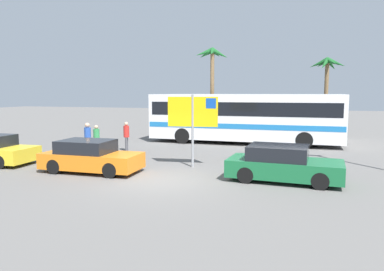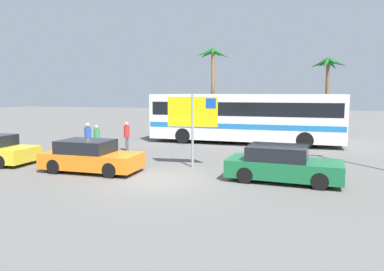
{
  "view_description": "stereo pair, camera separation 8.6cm",
  "coord_description": "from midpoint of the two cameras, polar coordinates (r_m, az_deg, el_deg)",
  "views": [
    {
      "loc": [
        5.08,
        -12.25,
        3.27
      ],
      "look_at": [
        0.13,
        3.66,
        1.3
      ],
      "focal_mm": 33.87,
      "sensor_mm": 36.0,
      "label": 1
    },
    {
      "loc": [
        5.16,
        -12.23,
        3.27
      ],
      "look_at": [
        0.13,
        3.66,
        1.3
      ],
      "focal_mm": 33.87,
      "sensor_mm": 36.0,
      "label": 2
    }
  ],
  "objects": [
    {
      "name": "palm_tree_inland",
      "position": [
        29.66,
        3.05,
        10.84
      ],
      "size": [
        2.78,
        2.93,
        6.87
      ],
      "color": "brown",
      "rests_on": "ground"
    },
    {
      "name": "car_orange",
      "position": [
        15.62,
        -15.86,
        -3.23
      ],
      "size": [
        4.1,
        1.8,
        1.32
      ],
      "rotation": [
        0.0,
        0.0,
        0.02
      ],
      "color": "orange",
      "rests_on": "ground"
    },
    {
      "name": "ferry_sign",
      "position": [
        15.78,
        0.12,
        3.31
      ],
      "size": [
        2.19,
        0.37,
        3.2
      ],
      "rotation": [
        0.0,
        0.0,
        0.14
      ],
      "color": "gray",
      "rests_on": "ground"
    },
    {
      "name": "palm_tree_seaside",
      "position": [
        31.42,
        20.42,
        9.29
      ],
      "size": [
        2.89,
        2.74,
        6.1
      ],
      "color": "brown",
      "rests_on": "ground"
    },
    {
      "name": "pedestrian_by_bus",
      "position": [
        20.53,
        -10.41,
        0.22
      ],
      "size": [
        0.32,
        0.32,
        1.66
      ],
      "rotation": [
        0.0,
        0.0,
        0.27
      ],
      "color": "#4C4C51",
      "rests_on": "ground"
    },
    {
      "name": "car_green",
      "position": [
        13.89,
        13.92,
        -4.39
      ],
      "size": [
        4.23,
        2.09,
        1.32
      ],
      "rotation": [
        0.0,
        0.0,
        -0.06
      ],
      "color": "#196638",
      "rests_on": "ground"
    },
    {
      "name": "bus_front_coach",
      "position": [
        23.52,
        8.03,
        3.05
      ],
      "size": [
        12.16,
        2.55,
        3.17
      ],
      "color": "white",
      "rests_on": "ground"
    },
    {
      "name": "ground",
      "position": [
        13.67,
        -5.31,
        -7.13
      ],
      "size": [
        120.0,
        120.0,
        0.0
      ],
      "primitive_type": "plane",
      "color": "#605E5B"
    },
    {
      "name": "pedestrian_near_sign",
      "position": [
        19.77,
        -14.93,
        -0.3
      ],
      "size": [
        0.32,
        0.32,
        1.59
      ],
      "rotation": [
        0.0,
        0.0,
        3.42
      ],
      "color": "#2D2D33",
      "rests_on": "ground"
    },
    {
      "name": "bus_rear_coach",
      "position": [
        26.67,
        9.31,
        3.46
      ],
      "size": [
        12.16,
        2.55,
        3.17
      ],
      "color": "white",
      "rests_on": "ground"
    },
    {
      "name": "pedestrian_crossing_lot",
      "position": [
        18.76,
        -16.23,
        -0.29
      ],
      "size": [
        0.32,
        0.32,
        1.79
      ],
      "rotation": [
        0.0,
        0.0,
        0.99
      ],
      "color": "#706656",
      "rests_on": "ground"
    }
  ]
}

